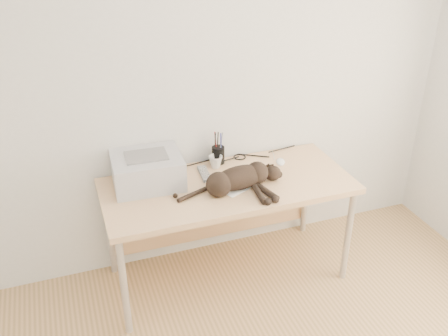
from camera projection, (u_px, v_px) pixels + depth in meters
name	position (u px, v px, depth m)	size (l,w,h in m)	color
wall_back	(209.00, 82.00, 3.22)	(3.50, 3.50, 0.00)	silver
desk	(223.00, 195.00, 3.32)	(1.60, 0.70, 0.74)	tan
printer	(147.00, 170.00, 3.14)	(0.45, 0.39, 0.20)	#B5B5BA
papers	(234.00, 183.00, 3.18)	(0.36, 0.29, 0.01)	white
cat	(237.00, 180.00, 3.08)	(0.71, 0.33, 0.16)	black
mug	(216.00, 162.00, 3.35)	(0.09, 0.09, 0.09)	silver
pen_cup	(218.00, 155.00, 3.41)	(0.09, 0.09, 0.22)	black
remote_grey	(204.00, 174.00, 3.27)	(0.06, 0.20, 0.02)	slate
remote_black	(259.00, 175.00, 3.27)	(0.04, 0.16, 0.02)	black
mouse	(281.00, 160.00, 3.43)	(0.06, 0.10, 0.03)	white
cable_tangle	(213.00, 161.00, 3.44)	(1.36, 0.09, 0.01)	black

